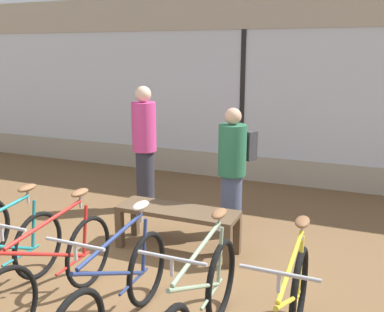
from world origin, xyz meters
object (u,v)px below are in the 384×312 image
bicycle_center_right (117,293)px  display_bench (177,217)px  bicycle_right (200,308)px  customer_by_window (144,146)px  bicycle_center_left (53,272)px  customer_near_rack (233,168)px

bicycle_center_right → display_bench: bicycle_center_right is taller
bicycle_right → customer_by_window: (-1.84, 2.59, 0.56)m
bicycle_center_left → bicycle_center_right: (0.67, -0.04, -0.02)m
bicycle_right → customer_near_rack: (-0.42, 2.21, 0.47)m
customer_near_rack → customer_by_window: 1.48m
customer_near_rack → bicycle_center_left: bearing=-112.9°
bicycle_center_right → customer_by_window: bearing=113.8°
customer_near_rack → customer_by_window: bearing=165.1°
bicycle_center_right → bicycle_right: (0.68, 0.05, 0.01)m
bicycle_right → customer_by_window: bearing=125.5°
bicycle_center_left → customer_by_window: bearing=100.8°
bicycle_center_left → display_bench: (0.49, 1.53, 0.02)m
bicycle_center_left → customer_near_rack: (0.93, 2.21, 0.46)m
bicycle_center_left → bicycle_center_right: bicycle_center_left is taller
customer_by_window → bicycle_right: bearing=-54.5°
display_bench → bicycle_center_right: bearing=-83.4°
customer_near_rack → display_bench: bearing=-123.4°
bicycle_center_left → display_bench: 1.61m
bicycle_center_left → customer_near_rack: 2.44m
display_bench → bicycle_center_left: bearing=-107.6°
bicycle_center_right → customer_near_rack: customer_near_rack is taller
bicycle_right → customer_by_window: size_ratio=0.98×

